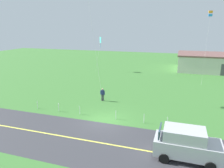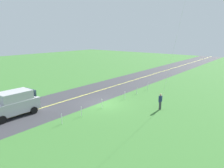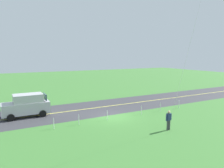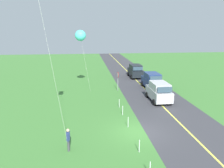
{
  "view_description": "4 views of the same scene",
  "coord_description": "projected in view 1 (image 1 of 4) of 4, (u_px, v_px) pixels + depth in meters",
  "views": [
    {
      "loc": [
        6.71,
        -18.0,
        8.84
      ],
      "look_at": [
        0.1,
        2.22,
        3.16
      ],
      "focal_mm": 34.09,
      "sensor_mm": 36.0,
      "label": 1
    },
    {
      "loc": [
        15.89,
        13.87,
        7.15
      ],
      "look_at": [
        1.15,
        2.09,
        2.69
      ],
      "focal_mm": 33.59,
      "sensor_mm": 36.0,
      "label": 2
    },
    {
      "loc": [
        9.72,
        17.76,
        6.07
      ],
      "look_at": [
        1.82,
        3.14,
        3.77
      ],
      "focal_mm": 33.77,
      "sensor_mm": 36.0,
      "label": 3
    },
    {
      "loc": [
        -16.04,
        4.11,
        8.05
      ],
      "look_at": [
        1.28,
        2.04,
        3.74
      ],
      "focal_mm": 35.47,
      "sensor_mm": 36.0,
      "label": 4
    }
  ],
  "objects": [
    {
      "name": "car_suv_foreground",
      "position": [
        186.0,
        144.0,
        14.49
      ],
      "size": [
        4.4,
        2.12,
        2.24
      ],
      "color": "#B7B7BC",
      "rests_on": "ground"
    },
    {
      "name": "kite_blue_mid",
      "position": [
        210.0,
        14.0,
        33.49
      ],
      "size": [
        0.8,
        3.36,
        11.38
      ],
      "color": "silver",
      "rests_on": "ground"
    },
    {
      "name": "ground_plane",
      "position": [
        104.0,
        121.0,
        20.84
      ],
      "size": [
        120.0,
        120.0,
        0.1
      ],
      "primitive_type": "cube",
      "color": "#3D7533"
    },
    {
      "name": "person_adult_near",
      "position": [
        103.0,
        94.0,
        26.24
      ],
      "size": [
        0.58,
        0.22,
        1.6
      ],
      "rotation": [
        0.0,
        0.0,
        3.77
      ],
      "color": "#3F3F47",
      "rests_on": "ground"
    },
    {
      "name": "fence_post_0",
      "position": [
        37.0,
        105.0,
        23.82
      ],
      "size": [
        0.05,
        0.05,
        0.9
      ],
      "primitive_type": "cylinder",
      "color": "silver",
      "rests_on": "ground"
    },
    {
      "name": "fence_post_2",
      "position": [
        80.0,
        110.0,
        22.24
      ],
      "size": [
        0.05,
        0.05,
        0.9
      ],
      "primitive_type": "cylinder",
      "color": "silver",
      "rests_on": "ground"
    },
    {
      "name": "fence_post_5",
      "position": [
        168.0,
        122.0,
        19.56
      ],
      "size": [
        0.05,
        0.05,
        0.9
      ],
      "primitive_type": "cylinder",
      "color": "silver",
      "rests_on": "ground"
    },
    {
      "name": "fence_post_3",
      "position": [
        116.0,
        115.0,
        21.05
      ],
      "size": [
        0.05,
        0.05,
        0.9
      ],
      "primitive_type": "cylinder",
      "color": "silver",
      "rests_on": "ground"
    },
    {
      "name": "asphalt_road",
      "position": [
        87.0,
        140.0,
        17.15
      ],
      "size": [
        120.0,
        7.0,
        0.0
      ],
      "primitive_type": "cube",
      "color": "#38383D",
      "rests_on": "ground"
    },
    {
      "name": "fence_post_4",
      "position": [
        144.0,
        118.0,
        20.21
      ],
      "size": [
        0.05,
        0.05,
        0.9
      ],
      "primitive_type": "cylinder",
      "color": "silver",
      "rests_on": "ground"
    },
    {
      "name": "road_centre_stripe",
      "position": [
        87.0,
        140.0,
        17.15
      ],
      "size": [
        120.0,
        0.16,
        0.0
      ],
      "primitive_type": "cube",
      "color": "#E5E04C",
      "rests_on": "asphalt_road"
    },
    {
      "name": "fence_post_1",
      "position": [
        59.0,
        107.0,
        22.99
      ],
      "size": [
        0.05,
        0.05,
        0.9
      ],
      "primitive_type": "cylinder",
      "color": "silver",
      "rests_on": "ground"
    },
    {
      "name": "warehouse_distant",
      "position": [
        224.0,
        63.0,
        43.99
      ],
      "size": [
        18.36,
        10.2,
        3.5
      ],
      "color": "beige",
      "rests_on": "ground"
    },
    {
      "name": "kite_green_far",
      "position": [
        100.0,
        40.0,
        43.47
      ],
      "size": [
        0.59,
        2.71,
        6.95
      ],
      "color": "silver",
      "rests_on": "ground"
    }
  ]
}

